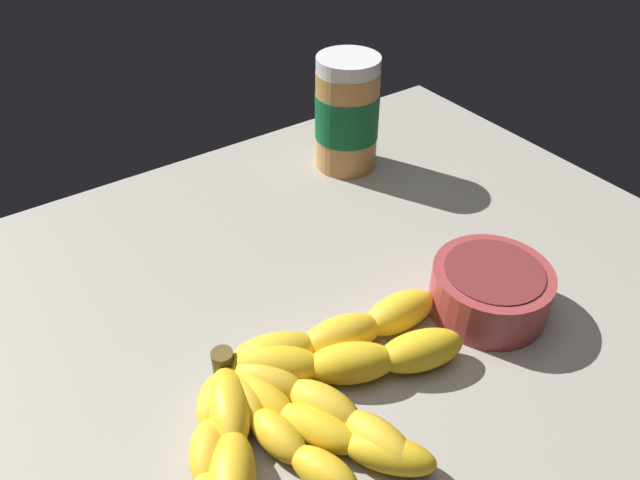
% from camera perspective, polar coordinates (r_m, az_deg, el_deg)
% --- Properties ---
extents(ground_plane, '(0.95, 0.66, 0.04)m').
position_cam_1_polar(ground_plane, '(0.64, -2.50, -7.51)').
color(ground_plane, gray).
extents(banana_bunch, '(0.33, 0.21, 0.04)m').
position_cam_1_polar(banana_bunch, '(0.52, -1.63, -15.00)').
color(banana_bunch, gold).
rests_on(banana_bunch, ground_plane).
extents(peanut_butter_jar, '(0.08, 0.08, 0.15)m').
position_cam_1_polar(peanut_butter_jar, '(0.81, 2.58, 11.87)').
color(peanut_butter_jar, '#BF8442').
rests_on(peanut_butter_jar, ground_plane).
extents(small_bowl, '(0.12, 0.12, 0.05)m').
position_cam_1_polar(small_bowl, '(0.63, 15.87, -4.51)').
color(small_bowl, '#993838').
rests_on(small_bowl, ground_plane).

